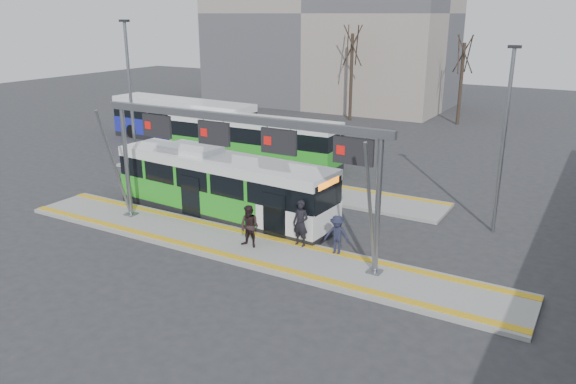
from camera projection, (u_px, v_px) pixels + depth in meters
name	position (u px, v px, depth m)	size (l,w,h in m)	color
ground	(244.00, 248.00, 22.60)	(120.00, 120.00, 0.00)	#2D2D30
platform_main	(244.00, 246.00, 22.57)	(22.00, 3.00, 0.15)	gray
platform_second	(266.00, 183.00, 31.08)	(20.00, 3.00, 0.15)	gray
tactile_main	(244.00, 245.00, 22.55)	(22.00, 2.65, 0.02)	gold
tactile_second	(277.00, 176.00, 32.00)	(20.00, 0.35, 0.02)	gold
gantry	(237.00, 142.00, 21.66)	(13.00, 1.68, 5.20)	slate
apartment_block	(330.00, 11.00, 56.13)	(24.50, 12.50, 18.40)	gray
hero_bus	(222.00, 186.00, 25.93)	(11.33, 3.05, 3.08)	black
bg_bus_green	(253.00, 140.00, 35.28)	(11.49, 2.80, 2.85)	black
bg_bus_blue	(182.00, 121.00, 40.96)	(11.80, 3.11, 3.05)	black
passenger_a	(301.00, 223.00, 22.20)	(0.69, 0.45, 1.89)	black
passenger_b	(250.00, 227.00, 22.12)	(0.83, 0.65, 1.71)	black
passenger_c	(337.00, 235.00, 21.49)	(1.01, 0.58, 1.56)	#1E2136
tree_left	(352.00, 46.00, 47.57)	(1.40, 1.40, 8.38)	#382B21
tree_mid	(464.00, 55.00, 45.99)	(1.40, 1.40, 7.62)	#382B21
tree_far	(266.00, 41.00, 56.44)	(1.40, 1.40, 8.36)	#382B21
lamp_west	(131.00, 104.00, 28.73)	(0.50, 0.25, 8.74)	slate
lamp_east	(504.00, 137.00, 23.06)	(0.50, 0.25, 7.84)	slate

